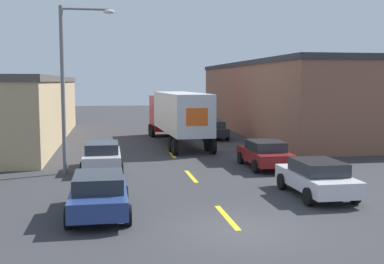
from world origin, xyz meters
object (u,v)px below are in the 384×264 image
at_px(parked_car_right_mid, 265,153).
at_px(street_lamp, 69,78).
at_px(parked_car_left_far, 102,155).
at_px(semi_truck, 177,113).
at_px(parked_car_left_near, 99,193).
at_px(parked_car_right_near, 317,177).
at_px(parked_car_right_far, 212,129).

bearing_deg(parked_car_right_mid, street_lamp, 179.52).
bearing_deg(parked_car_right_mid, parked_car_left_far, 175.04).
distance_m(semi_truck, parked_car_right_mid, 11.56).
xyz_separation_m(semi_truck, parked_car_right_mid, (3.21, -11.00, -1.51)).
bearing_deg(parked_car_right_mid, parked_car_left_near, -137.32).
height_order(parked_car_right_near, parked_car_left_far, same).
height_order(semi_truck, parked_car_right_near, semi_truck).
xyz_separation_m(semi_truck, parked_car_left_far, (-5.39, -10.25, -1.51)).
bearing_deg(parked_car_left_far, parked_car_right_mid, -4.96).
bearing_deg(semi_truck, street_lamp, -125.09).
height_order(parked_car_right_far, parked_car_right_near, same).
relative_size(parked_car_right_near, parked_car_right_mid, 1.00).
distance_m(semi_truck, parked_car_left_far, 11.68).
distance_m(semi_truck, parked_car_left_near, 19.74).
bearing_deg(parked_car_right_far, parked_car_right_near, -90.00).
height_order(parked_car_right_far, parked_car_right_mid, same).
relative_size(parked_car_right_far, parked_car_left_near, 1.00).
relative_size(parked_car_left_near, parked_car_right_mid, 1.00).
bearing_deg(parked_car_right_far, parked_car_left_near, -111.99).
bearing_deg(parked_car_left_near, semi_truck, 74.10).
relative_size(parked_car_right_mid, street_lamp, 0.54).
height_order(parked_car_right_mid, parked_car_left_far, same).
bearing_deg(parked_car_left_far, parked_car_right_far, 55.72).
bearing_deg(semi_truck, parked_car_right_mid, -76.44).
distance_m(parked_car_right_mid, parked_car_left_far, 8.64).
relative_size(semi_truck, street_lamp, 1.62).
distance_m(parked_car_left_near, parked_car_right_near, 8.71).
distance_m(parked_car_left_near, street_lamp, 9.10).
relative_size(semi_truck, parked_car_right_mid, 2.97).
distance_m(parked_car_right_far, parked_car_right_near, 19.94).
relative_size(semi_truck, parked_car_right_far, 2.97).
bearing_deg(parked_car_left_far, parked_car_right_near, -40.37).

